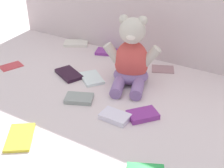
# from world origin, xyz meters

# --- Properties ---
(ground_plane) EXTENTS (3.20, 3.20, 0.00)m
(ground_plane) POSITION_xyz_m (0.00, 0.00, 0.00)
(ground_plane) COLOR silver
(teddy_bear) EXTENTS (0.24, 0.24, 0.29)m
(teddy_bear) POSITION_xyz_m (-0.04, 0.10, 0.11)
(teddy_bear) COLOR #D84C47
(teddy_bear) RESTS_ON ground_plane
(book_case_1) EXTENTS (0.12, 0.11, 0.01)m
(book_case_1) POSITION_xyz_m (0.04, 0.28, 0.00)
(book_case_1) COLOR #A57A80
(book_case_1) RESTS_ON ground_plane
(book_case_2) EXTENTS (0.14, 0.16, 0.01)m
(book_case_2) POSITION_xyz_m (-0.18, -0.41, 0.01)
(book_case_2) COLOR yellow
(book_case_2) RESTS_ON ground_plane
(book_case_3) EXTENTS (0.10, 0.12, 0.01)m
(book_case_3) POSITION_xyz_m (-0.60, -0.05, 0.00)
(book_case_3) COLOR #CE3E45
(book_case_3) RESTS_ON ground_plane
(book_case_4) EXTENTS (0.15, 0.14, 0.01)m
(book_case_4) POSITION_xyz_m (-0.20, 0.04, 0.01)
(book_case_4) COLOR white
(book_case_4) RESTS_ON ground_plane
(book_case_5) EXTENTS (0.12, 0.13, 0.02)m
(book_case_5) POSITION_xyz_m (0.12, -0.10, 0.01)
(book_case_5) COLOR #88318E
(book_case_5) RESTS_ON ground_plane
(book_case_6) EXTENTS (0.15, 0.13, 0.02)m
(book_case_6) POSITION_xyz_m (-0.49, 0.32, 0.01)
(book_case_6) COLOR white
(book_case_6) RESTS_ON ground_plane
(book_case_7) EXTENTS (0.13, 0.11, 0.02)m
(book_case_7) POSITION_xyz_m (-0.15, -0.13, 0.01)
(book_case_7) COLOR gray
(book_case_7) RESTS_ON ground_plane
(book_case_8) EXTENTS (0.14, 0.11, 0.01)m
(book_case_8) POSITION_xyz_m (-0.28, 0.31, 0.01)
(book_case_8) COLOR purple
(book_case_8) RESTS_ON ground_plane
(book_case_10) EXTENTS (0.10, 0.07, 0.02)m
(book_case_10) POSITION_xyz_m (0.04, -0.16, 0.01)
(book_case_10) COLOR white
(book_case_10) RESTS_ON ground_plane
(book_case_11) EXTENTS (0.15, 0.13, 0.01)m
(book_case_11) POSITION_xyz_m (-0.31, 0.02, 0.01)
(book_case_11) COLOR black
(book_case_11) RESTS_ON ground_plane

